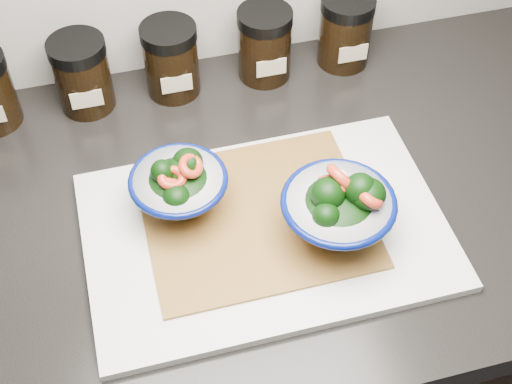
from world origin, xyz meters
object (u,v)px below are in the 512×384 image
object	(u,v)px
spice_jar_c	(171,60)
spice_jar_d	(265,44)
cutting_board	(265,230)
bowl_right	(339,210)
spice_jar_b	(82,74)
spice_jar_e	(345,31)
bowl_left	(179,187)

from	to	relation	value
spice_jar_c	spice_jar_d	xyz separation A→B (m)	(0.14, 0.00, 0.00)
cutting_board	bowl_right	bearing A→B (deg)	-22.07
spice_jar_b	spice_jar_e	distance (m)	0.40
spice_jar_b	spice_jar_d	bearing A→B (deg)	0.00
cutting_board	bowl_left	xyz separation A→B (m)	(-0.10, 0.06, 0.05)
spice_jar_b	cutting_board	bearing A→B (deg)	-57.69
cutting_board	spice_jar_b	distance (m)	0.36
bowl_left	spice_jar_b	world-z (taller)	spice_jar_b
bowl_right	spice_jar_d	xyz separation A→B (m)	(-0.00, 0.33, -0.00)
bowl_left	spice_jar_e	xyz separation A→B (m)	(0.30, 0.24, 0.00)
bowl_left	spice_jar_e	bearing A→B (deg)	38.69
spice_jar_c	spice_jar_d	size ratio (longest dim) A/B	1.00
spice_jar_d	spice_jar_e	size ratio (longest dim) A/B	1.00
spice_jar_e	bowl_right	bearing A→B (deg)	-110.81
bowl_right	spice_jar_c	world-z (taller)	bowl_right
spice_jar_d	cutting_board	bearing A→B (deg)	-105.03
bowl_left	bowl_right	world-z (taller)	bowl_right
spice_jar_c	spice_jar_e	xyz separation A→B (m)	(0.27, 0.00, 0.00)
spice_jar_b	spice_jar_d	distance (m)	0.27
bowl_left	cutting_board	bearing A→B (deg)	-30.71
cutting_board	bowl_left	size ratio (longest dim) A/B	3.63
cutting_board	spice_jar_e	xyz separation A→B (m)	(0.21, 0.30, 0.05)
spice_jar_d	bowl_left	bearing A→B (deg)	-125.92
bowl_right	spice_jar_b	world-z (taller)	bowl_right
spice_jar_b	spice_jar_e	world-z (taller)	same
cutting_board	spice_jar_c	distance (m)	0.31
spice_jar_b	bowl_left	bearing A→B (deg)	-68.84
bowl_left	spice_jar_c	size ratio (longest dim) A/B	1.10
spice_jar_b	spice_jar_c	world-z (taller)	same
bowl_right	spice_jar_d	distance (m)	0.33
bowl_right	spice_jar_c	distance (m)	0.36
cutting_board	spice_jar_d	size ratio (longest dim) A/B	3.98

